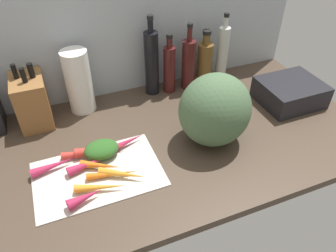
{
  "coord_description": "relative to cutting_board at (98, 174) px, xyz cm",
  "views": [
    {
      "loc": [
        -24.81,
        -86.58,
        80.05
      ],
      "look_at": [
        6.82,
        -8.19,
        11.91
      ],
      "focal_mm": 34.92,
      "sensor_mm": 36.0,
      "label": 1
    }
  ],
  "objects": [
    {
      "name": "ground_plane",
      "position": [
        18.59,
        9.47,
        -1.9
      ],
      "size": [
        170.0,
        80.0,
        3.0
      ],
      "primitive_type": "cube",
      "color": "#47382B"
    },
    {
      "name": "wall_back",
      "position": [
        18.59,
        47.97,
        29.6
      ],
      "size": [
        170.0,
        3.0,
        60.0
      ],
      "primitive_type": "cube",
      "color": "#ADB7C1",
      "rests_on": "ground_plane"
    },
    {
      "name": "cutting_board",
      "position": [
        0.0,
        0.0,
        0.0
      ],
      "size": [
        41.31,
        26.82,
        0.8
      ],
      "primitive_type": "cube",
      "color": "beige",
      "rests_on": "ground_plane"
    },
    {
      "name": "carrot_0",
      "position": [
        -0.63,
        -7.57,
        1.69
      ],
      "size": [
        16.01,
        7.13,
        2.58
      ],
      "primitive_type": "cone",
      "rotation": [
        0.0,
        1.57,
        -0.3
      ],
      "color": "orange",
      "rests_on": "cutting_board"
    },
    {
      "name": "carrot_1",
      "position": [
        7.08,
        -4.9,
        1.81
      ],
      "size": [
        14.72,
        10.51,
        2.83
      ],
      "primitive_type": "cone",
      "rotation": [
        0.0,
        1.57,
        -0.55
      ],
      "color": "orange",
      "rests_on": "cutting_board"
    },
    {
      "name": "carrot_2",
      "position": [
        -5.96,
        -10.17,
        2.15
      ],
      "size": [
        11.13,
        5.75,
        3.5
      ],
      "primitive_type": "cone",
      "rotation": [
        0.0,
        1.57,
        0.22
      ],
      "color": "#B2264C",
      "rests_on": "cutting_board"
    },
    {
      "name": "carrot_3",
      "position": [
        -2.36,
        9.66,
        1.78
      ],
      "size": [
        15.73,
        5.24,
        2.76
      ],
      "primitive_type": "cone",
      "rotation": [
        0.0,
        1.57,
        -0.16
      ],
      "color": "red",
      "rests_on": "cutting_board"
    },
    {
      "name": "carrot_4",
      "position": [
        3.39,
        8.69,
        2.15
      ],
      "size": [
        18.17,
        6.14,
        3.51
      ],
      "primitive_type": "cone",
      "rotation": [
        0.0,
        1.57,
        -0.15
      ],
      "color": "red",
      "rests_on": "cutting_board"
    },
    {
      "name": "carrot_5",
      "position": [
        12.63,
        9.33,
        1.75
      ],
      "size": [
        14.14,
        6.35,
        2.71
      ],
      "primitive_type": "cone",
      "rotation": [
        0.0,
        1.57,
        0.27
      ],
      "color": "#B2264C",
      "rests_on": "cutting_board"
    },
    {
      "name": "carrot_6",
      "position": [
        4.33,
        -3.42,
        1.52
      ],
      "size": [
        16.87,
        5.91,
        2.23
      ],
      "primitive_type": "cone",
      "rotation": [
        0.0,
        1.57,
        -0.22
      ],
      "color": "orange",
      "rests_on": "cutting_board"
    },
    {
      "name": "carrot_7",
      "position": [
        -13.38,
        7.04,
        1.94
      ],
      "size": [
        14.41,
        5.28,
        3.08
      ],
      "primitive_type": "cone",
      "rotation": [
        0.0,
        1.57,
        0.16
      ],
      "color": "#B2264C",
      "rests_on": "cutting_board"
    },
    {
      "name": "carrot_8",
      "position": [
        -2.43,
        3.5,
        1.92
      ],
      "size": [
        14.02,
        5.24,
        3.04
      ],
      "primitive_type": "cone",
      "rotation": [
        0.0,
        1.57,
        0.16
      ],
      "color": "#B2264C",
      "rests_on": "cutting_board"
    },
    {
      "name": "carrot_9",
      "position": [
        1.47,
        1.47,
        1.76
      ],
      "size": [
        13.23,
        8.84,
        2.73
      ],
      "primitive_type": "cone",
      "rotation": [
        0.0,
        1.57,
        -0.49
      ],
      "color": "orange",
      "rests_on": "cutting_board"
    },
    {
      "name": "carrot_greens_pile",
      "position": [
        3.33,
        7.88,
        2.92
      ],
      "size": [
        11.92,
        9.17,
        5.04
      ],
      "primitive_type": "ellipsoid",
      "color": "#2D6023",
      "rests_on": "cutting_board"
    },
    {
      "name": "winter_squash",
      "position": [
        43.12,
        1.72,
        12.92
      ],
      "size": [
        25.72,
        23.62,
        26.63
      ],
      "primitive_type": "ellipsoid",
      "color": "#4C6B47",
      "rests_on": "ground_plane"
    },
    {
      "name": "knife_block",
      "position": [
        -15.84,
        37.39,
        9.44
      ],
      "size": [
        11.74,
        17.03,
        24.8
      ],
      "color": "brown",
      "rests_on": "ground_plane"
    },
    {
      "name": "paper_towel_roll",
      "position": [
        2.68,
        38.97,
        12.62
      ],
      "size": [
        10.24,
        10.24,
        26.03
      ],
      "primitive_type": "cylinder",
      "color": "white",
      "rests_on": "ground_plane"
    },
    {
      "name": "bottle_0",
      "position": [
        33.75,
        40.38,
        14.17
      ],
      "size": [
        6.01,
        6.01,
        34.71
      ],
      "color": "black",
      "rests_on": "ground_plane"
    },
    {
      "name": "bottle_1",
      "position": [
        41.11,
        38.59,
        10.85
      ],
      "size": [
        5.19,
        5.19,
        26.69
      ],
      "color": "#471919",
      "rests_on": "ground_plane"
    },
    {
      "name": "bottle_2",
      "position": [
        50.01,
        38.37,
        11.42
      ],
      "size": [
        5.95,
        5.95,
        29.89
      ],
      "color": "#471919",
      "rests_on": "ground_plane"
    },
    {
      "name": "bottle_3",
      "position": [
        58.45,
        39.1,
        10.09
      ],
      "size": [
        6.88,
        6.88,
        25.35
      ],
      "color": "brown",
      "rests_on": "ground_plane"
    },
    {
      "name": "bottle_4",
      "position": [
        67.13,
        39.04,
        12.86
      ],
      "size": [
        5.05,
        5.05,
        31.51
      ],
      "color": "silver",
      "rests_on": "ground_plane"
    },
    {
      "name": "dish_rack",
      "position": [
        85.12,
        11.42,
        4.28
      ],
      "size": [
        24.96,
        21.33,
        9.35
      ],
      "primitive_type": "cube",
      "color": "black",
      "rests_on": "ground_plane"
    }
  ]
}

